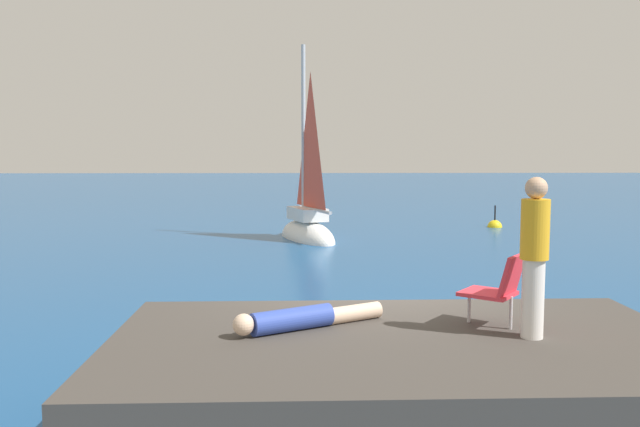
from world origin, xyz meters
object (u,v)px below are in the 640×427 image
Objects in this scene: person_standing at (534,253)px; sailboat_near at (308,228)px; marker_buoy at (495,227)px; beach_chair at (498,286)px; person_sunbather at (303,318)px.

sailboat_near is at bearing -49.13° from person_standing.
sailboat_near is 4.40× the size of person_standing.
person_standing is 19.29m from marker_buoy.
person_standing is 0.63m from beach_chair.
sailboat_near is 15.01m from beach_chair.
sailboat_near reaches higher than person_sunbather.
sailboat_near is 8.93× the size of beach_chair.
beach_chair reaches higher than marker_buoy.
beach_chair is at bearing -28.14° from person_sunbather.
sailboat_near is at bearing -155.84° from marker_buoy.
sailboat_near is 6.30× the size of marker_buoy.
sailboat_near is 14.89m from person_sunbather.
sailboat_near is at bearing -44.59° from beach_chair.
marker_buoy is at bearing 38.80° from person_sunbather.
beach_chair is at bearing -106.32° from marker_buoy.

